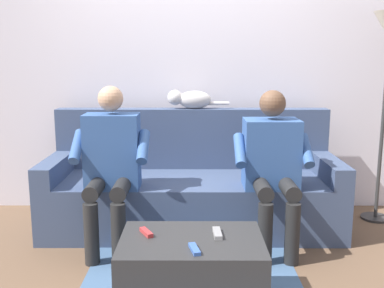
% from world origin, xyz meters
% --- Properties ---
extents(ground_plane, '(8.00, 8.00, 0.00)m').
position_xyz_m(ground_plane, '(0.00, 0.60, 0.00)').
color(ground_plane, brown).
extents(back_wall, '(5.14, 0.06, 2.50)m').
position_xyz_m(back_wall, '(0.00, -0.65, 1.25)').
color(back_wall, silver).
rests_on(back_wall, ground).
extents(couch, '(2.30, 0.82, 0.93)m').
position_xyz_m(couch, '(0.00, -0.14, 0.30)').
color(couch, '#3D4C6B').
rests_on(couch, ground).
extents(coffee_table, '(0.76, 0.52, 0.41)m').
position_xyz_m(coffee_table, '(0.00, 1.14, 0.21)').
color(coffee_table, '#2D2D2D').
rests_on(coffee_table, ground).
extents(person_left_seated, '(0.55, 0.58, 1.13)m').
position_xyz_m(person_left_seated, '(-0.57, 0.25, 0.64)').
color(person_left_seated, '#335693').
rests_on(person_left_seated, ground).
extents(person_right_seated, '(0.54, 0.53, 1.16)m').
position_xyz_m(person_right_seated, '(0.57, 0.29, 0.64)').
color(person_right_seated, '#335693').
rests_on(person_right_seated, ground).
extents(cat_on_backrest, '(0.52, 0.14, 0.17)m').
position_xyz_m(cat_on_backrest, '(0.02, -0.41, 1.01)').
color(cat_on_backrest, silver).
rests_on(cat_on_backrest, couch).
extents(remote_gray, '(0.05, 0.15, 0.02)m').
position_xyz_m(remote_gray, '(-0.14, 1.09, 0.42)').
color(remote_gray, gray).
rests_on(remote_gray, coffee_table).
extents(remote_blue, '(0.06, 0.13, 0.02)m').
position_xyz_m(remote_blue, '(-0.01, 1.30, 0.42)').
color(remote_blue, '#3860B7').
rests_on(remote_blue, coffee_table).
extents(remote_red, '(0.09, 0.12, 0.02)m').
position_xyz_m(remote_red, '(0.25, 1.08, 0.42)').
color(remote_red, '#B73333').
rests_on(remote_red, coffee_table).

